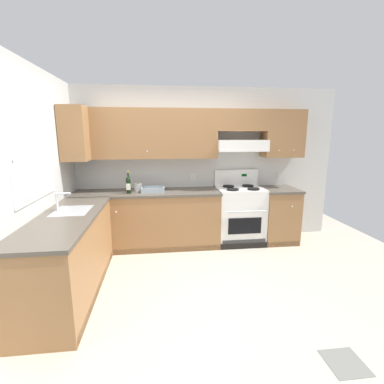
# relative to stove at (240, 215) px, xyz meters

# --- Properties ---
(ground_plane) EXTENTS (7.04, 7.04, 0.00)m
(ground_plane) POSITION_rel_stove_xyz_m (-1.11, -1.25, -0.48)
(ground_plane) COLOR #B2AA99
(floor_accent_tile) EXTENTS (0.30, 0.30, 0.01)m
(floor_accent_tile) POSITION_rel_stove_xyz_m (0.12, -2.59, -0.48)
(floor_accent_tile) COLOR slate
(floor_accent_tile) RESTS_ON ground_plane
(wall_back) EXTENTS (4.68, 0.57, 2.55)m
(wall_back) POSITION_rel_stove_xyz_m (-0.71, 0.27, 1.00)
(wall_back) COLOR silver
(wall_back) RESTS_ON ground_plane
(wall_left) EXTENTS (0.47, 4.00, 2.55)m
(wall_left) POSITION_rel_stove_xyz_m (-2.70, -1.03, 0.87)
(wall_left) COLOR silver
(wall_left) RESTS_ON ground_plane
(counter_back_run) EXTENTS (3.60, 0.65, 0.91)m
(counter_back_run) POSITION_rel_stove_xyz_m (-1.07, -0.01, -0.03)
(counter_back_run) COLOR olive
(counter_back_run) RESTS_ON ground_plane
(counter_left_run) EXTENTS (0.63, 1.91, 1.13)m
(counter_left_run) POSITION_rel_stove_xyz_m (-2.35, -1.25, -0.02)
(counter_left_run) COLOR olive
(counter_left_run) RESTS_ON ground_plane
(stove) EXTENTS (0.76, 0.62, 1.20)m
(stove) POSITION_rel_stove_xyz_m (0.00, 0.00, 0.00)
(stove) COLOR white
(stove) RESTS_ON ground_plane
(wine_bottle) EXTENTS (0.07, 0.08, 0.34)m
(wine_bottle) POSITION_rel_stove_xyz_m (-1.79, -0.11, 0.57)
(wine_bottle) COLOR black
(wine_bottle) RESTS_ON counter_back_run
(bowl) EXTENTS (0.36, 0.23, 0.08)m
(bowl) POSITION_rel_stove_xyz_m (-1.42, -0.02, 0.46)
(bowl) COLOR #9EADB7
(bowl) RESTS_ON counter_back_run
(paper_towel_roll) EXTENTS (0.12, 0.12, 0.12)m
(paper_towel_roll) POSITION_rel_stove_xyz_m (-1.66, 0.07, 0.49)
(paper_towel_roll) COLOR white
(paper_towel_roll) RESTS_ON counter_back_run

